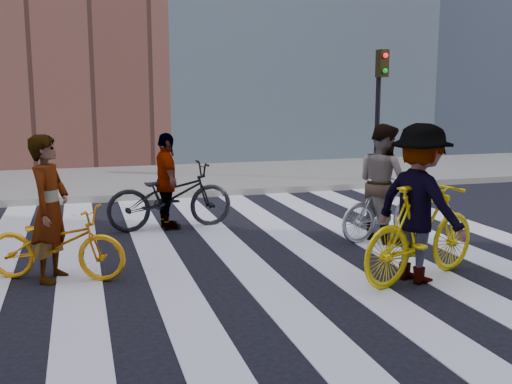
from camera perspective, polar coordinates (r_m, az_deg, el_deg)
name	(u,v)px	position (r m, az deg, el deg)	size (l,w,h in m)	color
ground	(277,256)	(8.70, 2.03, -6.07)	(100.00, 100.00, 0.00)	black
sidewalk_far	(187,179)	(15.83, -6.63, 1.28)	(100.00, 5.00, 0.15)	gray
zebra_crosswalk	(277,255)	(8.70, 2.03, -6.04)	(8.25, 10.00, 0.01)	silver
traffic_signal	(380,94)	(15.03, 11.71, 9.14)	(0.22, 0.42, 3.33)	black
bike_yellow_left	(56,244)	(7.91, -18.50, -4.68)	(0.62, 1.78, 0.93)	#FFA40E
bike_silver_mid	(385,209)	(9.72, 12.14, -1.57)	(0.47, 1.67, 1.01)	#B2B6BD
bike_yellow_right	(422,232)	(7.73, 15.52, -3.72)	(0.58, 2.04, 1.23)	yellow
bike_dark_rear	(170,196)	(10.35, -8.18, -0.40)	(0.76, 2.17, 1.14)	black
rider_left	(50,209)	(7.81, -19.05, -1.50)	(0.67, 0.44, 1.83)	slate
rider_mid	(383,183)	(9.62, 11.97, 0.88)	(0.90, 0.70, 1.85)	slate
rider_right	(420,203)	(7.63, 15.32, -1.06)	(1.27, 0.73, 1.97)	slate
rider_rear	(167,181)	(10.30, -8.49, 1.00)	(0.97, 0.40, 1.66)	slate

